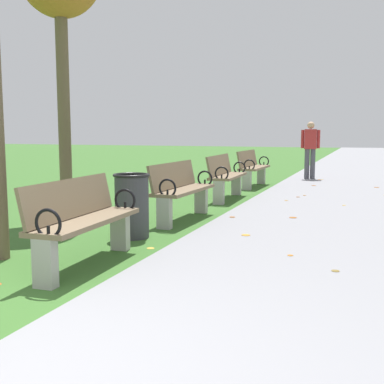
% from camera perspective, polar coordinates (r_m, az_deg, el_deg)
% --- Properties ---
extents(paved_walkway, '(3.19, 44.00, 0.02)m').
position_cam_1_polar(paved_walkway, '(19.87, 18.03, 2.80)').
color(paved_walkway, gray).
rests_on(paved_walkway, ground).
extents(park_bench_2, '(0.52, 1.61, 0.90)m').
position_cam_1_polar(park_bench_2, '(5.18, -12.55, -3.15)').
color(park_bench_2, '#7A664C').
rests_on(park_bench_2, ground).
extents(park_bench_3, '(0.52, 1.61, 0.90)m').
position_cam_1_polar(park_bench_3, '(7.66, -1.26, 0.32)').
color(park_bench_3, '#7A664C').
rests_on(park_bench_3, ground).
extents(park_bench_4, '(0.52, 1.61, 0.90)m').
position_cam_1_polar(park_bench_4, '(10.02, 3.93, 1.92)').
color(park_bench_4, '#7A664C').
rests_on(park_bench_4, ground).
extents(park_bench_5, '(0.50, 1.61, 0.90)m').
position_cam_1_polar(park_bench_5, '(12.34, 7.02, 2.86)').
color(park_bench_5, '#7A664C').
rests_on(park_bench_5, ground).
extents(pedestrian_walking, '(0.53, 0.26, 1.62)m').
position_cam_1_polar(pedestrian_walking, '(14.45, 13.53, 5.10)').
color(pedestrian_walking, '#4C4C56').
rests_on(pedestrian_walking, paved_walkway).
extents(trash_bin, '(0.48, 0.48, 0.84)m').
position_cam_1_polar(trash_bin, '(6.46, -6.98, -1.56)').
color(trash_bin, '#38383D').
rests_on(trash_bin, ground).
extents(scattered_leaves, '(5.16, 14.01, 0.02)m').
position_cam_1_polar(scattered_leaves, '(7.82, 8.18, -3.07)').
color(scattered_leaves, '#93511E').
rests_on(scattered_leaves, ground).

